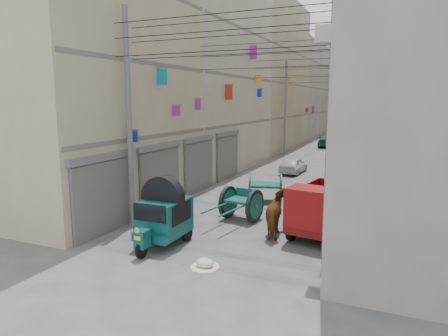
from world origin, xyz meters
The scene contains 18 objects.
ground centered at (0.00, 0.00, 0.00)m, with size 140.00×140.00×0.00m, color #424244.
building_row_left centered at (-8.00, 34.13, 6.46)m, with size 8.00×62.00×14.00m.
building_row_right centered at (8.00, 34.13, 6.46)m, with size 8.00×62.00×14.00m.
end_cap_building centered at (0.00, 66.00, 6.50)m, with size 22.00×10.00×13.00m, color tan.
shutters_left centered at (-3.92, 10.38, 1.49)m, with size 0.18×14.40×2.88m.
signboards centered at (-0.01, 21.66, 3.43)m, with size 8.22×40.52×5.67m.
ac_units centered at (3.65, 7.67, 7.43)m, with size 0.70×6.55×3.35m.
utility_poles centered at (0.00, 17.00, 4.00)m, with size 7.40×22.20×8.00m.
overhead_cables centered at (0.00, 14.40, 6.77)m, with size 7.40×22.52×1.12m.
auto_rickshaw centered at (-1.41, 4.70, 1.04)m, with size 1.44×2.51×1.76m.
tonga_cart centered at (-0.07, 8.29, 0.68)m, with size 1.53×3.01×1.30m.
mini_truck centered at (3.14, 7.37, 0.92)m, with size 2.05×3.60×1.91m.
second_cart centered at (-0.09, 11.48, 0.72)m, with size 1.87×1.76×1.35m.
feed_sack centered at (0.64, 3.59, 0.13)m, with size 0.52×0.42×0.26m, color beige.
horse centered at (1.82, 7.00, 0.80)m, with size 0.86×1.88×1.59m, color maroon.
distant_car_white centered at (-0.68, 19.40, 0.53)m, with size 1.25×3.10×1.06m, color silver.
distant_car_grey centered at (1.19, 32.26, 0.60)m, with size 1.27×3.65×1.20m, color slate.
distant_car_green centered at (-1.13, 35.64, 0.61)m, with size 1.72×4.23×1.23m, color #1F5C43.
Camera 1 is at (5.43, -6.05, 4.69)m, focal length 32.00 mm.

